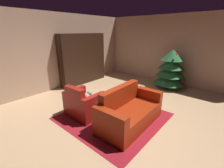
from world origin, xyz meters
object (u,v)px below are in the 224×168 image
object	(u,v)px
couch_red	(129,112)
coffee_table	(109,102)
book_stack_on_table	(109,100)
decorated_tree	(171,69)
armchair_red	(83,105)
bookshelf_unit	(86,59)
bottle_on_table	(104,96)

from	to	relation	value
couch_red	coffee_table	world-z (taller)	couch_red
couch_red	book_stack_on_table	bearing A→B (deg)	-176.33
decorated_tree	couch_red	bearing A→B (deg)	-85.68
couch_red	armchair_red	bearing A→B (deg)	-157.14
armchair_red	coffee_table	bearing A→B (deg)	43.53
bookshelf_unit	book_stack_on_table	distance (m)	3.06
armchair_red	bottle_on_table	size ratio (longest dim) A/B	4.09
decorated_tree	coffee_table	bearing A→B (deg)	-97.40
bookshelf_unit	bottle_on_table	world-z (taller)	bookshelf_unit
bookshelf_unit	book_stack_on_table	world-z (taller)	bookshelf_unit
armchair_red	coffee_table	size ratio (longest dim) A/B	1.36
book_stack_on_table	bottle_on_table	size ratio (longest dim) A/B	1.06
couch_red	coffee_table	xyz separation A→B (m)	(-0.63, -0.01, 0.06)
couch_red	coffee_table	bearing A→B (deg)	-179.00
armchair_red	couch_red	bearing A→B (deg)	22.86
coffee_table	book_stack_on_table	size ratio (longest dim) A/B	2.84
coffee_table	decorated_tree	xyz separation A→B (m)	(0.40, 3.07, 0.38)
coffee_table	book_stack_on_table	distance (m)	0.09
bookshelf_unit	decorated_tree	distance (m)	3.41
bookshelf_unit	couch_red	bearing A→B (deg)	-23.89
bookshelf_unit	decorated_tree	size ratio (longest dim) A/B	1.44
couch_red	bottle_on_table	bearing A→B (deg)	-178.69
bookshelf_unit	couch_red	world-z (taller)	bookshelf_unit
couch_red	bottle_on_table	world-z (taller)	couch_red
armchair_red	bottle_on_table	distance (m)	0.57
armchair_red	coffee_table	world-z (taller)	armchair_red
bookshelf_unit	couch_red	xyz separation A→B (m)	(3.22, -1.43, -0.69)
armchair_red	book_stack_on_table	xyz separation A→B (m)	(0.52, 0.43, 0.14)
couch_red	book_stack_on_table	xyz separation A→B (m)	(-0.59, -0.04, 0.14)
bookshelf_unit	bottle_on_table	distance (m)	2.85
armchair_red	bottle_on_table	xyz separation A→B (m)	(0.30, 0.45, 0.19)
armchair_red	bottle_on_table	world-z (taller)	armchair_red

